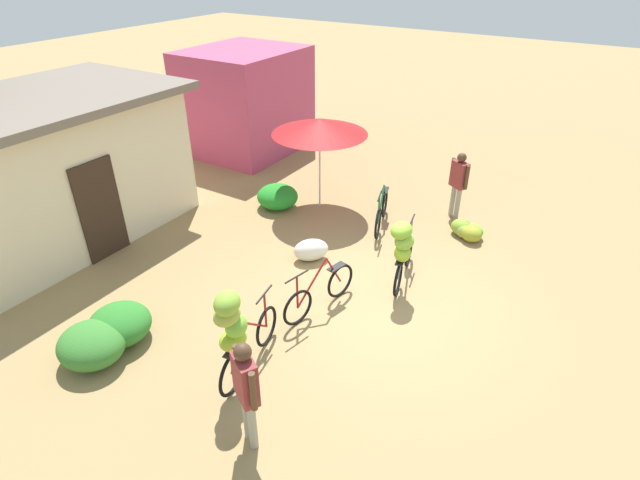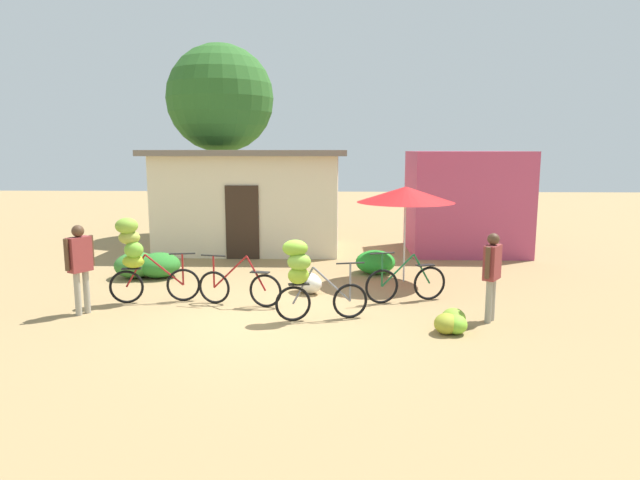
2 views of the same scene
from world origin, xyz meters
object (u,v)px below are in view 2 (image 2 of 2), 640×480
Objects in this scene: person_vendor at (492,268)px; person_bystander at (80,260)px; market_umbrella at (406,194)px; bicycle_leftmost at (137,253)px; banana_pile_on_ground at (451,322)px; tree_behind_building at (220,99)px; produce_sack at (308,283)px; bicycle_by_shop at (406,283)px; building_low at (251,199)px; bicycle_center_loaded at (304,272)px; shop_pink at (465,202)px; bicycle_near_pile at (239,287)px.

person_vendor is 7.25m from person_bystander.
market_umbrella is 1.27× the size of bicycle_leftmost.
banana_pile_on_ground is (0.39, -3.47, -1.81)m from market_umbrella.
tree_behind_building reaches higher than person_vendor.
produce_sack is at bearing 22.60° from person_bystander.
market_umbrella is 2.33m from bicycle_by_shop.
person_vendor is at bearing -68.18° from market_umbrella.
person_bystander is at bearing 178.77° from person_vendor.
bicycle_by_shop is 1.88m from person_vendor.
person_bystander is (-6.47, 0.72, 0.83)m from banana_pile_on_ground.
building_low is 6.18m from bicycle_leftmost.
produce_sack is (-0.06, 1.89, -0.66)m from bicycle_center_loaded.
shop_pink is at bearing 49.59° from produce_sack.
person_bystander is (-3.98, -1.66, 0.78)m from produce_sack.
person_bystander is (-0.58, -9.46, -3.62)m from tree_behind_building.
market_umbrella reaches higher than bicycle_center_loaded.
tree_behind_building is at bearing 109.60° from bicycle_center_loaded.
person_vendor is (3.27, -1.81, 0.72)m from produce_sack.
market_umbrella is at bearing -44.75° from building_low.
person_vendor is at bearing -52.97° from building_low.
produce_sack is at bearing 91.68° from bicycle_center_loaded.
shop_pink is (6.26, -0.14, -0.04)m from building_low.
banana_pile_on_ground is (4.48, -7.52, -1.32)m from building_low.
produce_sack is at bearing 136.45° from banana_pile_on_ground.
bicycle_center_loaded reaches higher than produce_sack.
bicycle_leftmost is 2.44× the size of produce_sack.
person_bystander is at bearing -93.51° from tree_behind_building.
market_umbrella is at bearing 31.86° from bicycle_near_pile.
person_vendor reaches higher than bicycle_center_loaded.
person_bystander is at bearing -133.46° from bicycle_leftmost.
building_low reaches higher than shop_pink.
shop_pink is 8.75m from tree_behind_building.
building_low is at bearing 73.71° from person_bystander.
market_umbrella is 1.32× the size of person_bystander.
shop_pink reaches higher than produce_sack.
bicycle_leftmost is 1.05× the size of person_bystander.
building_low reaches higher than produce_sack.
banana_pile_on_ground is (0.54, -1.78, -0.21)m from bicycle_by_shop.
banana_pile_on_ground is 1.23m from person_vendor.
shop_pink is 6.70m from produce_sack.
tree_behind_building is 3.99× the size of bicycle_center_loaded.
person_vendor is at bearing -10.44° from bicycle_near_pile.
bicycle_near_pile is 1.03× the size of bicycle_center_loaded.
market_umbrella is at bearing -119.00° from shop_pink.
tree_behind_building reaches higher than shop_pink.
tree_behind_building is 9.58m from produce_sack.
produce_sack is (-4.27, -5.02, -1.23)m from shop_pink.
tree_behind_building reaches higher than bicycle_near_pile.
bicycle_center_loaded reaches higher than banana_pile_on_ground.
bicycle_leftmost is at bearing -101.72° from building_low.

